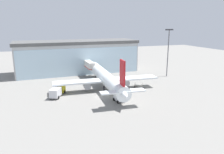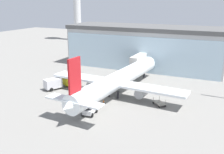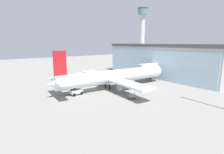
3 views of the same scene
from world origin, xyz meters
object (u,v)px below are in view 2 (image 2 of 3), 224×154
Objects in this scene: airplane at (118,80)px; pushback_tug at (89,110)px; safety_cone_nose at (104,101)px; baggage_cart at (159,103)px; safety_cone_wingtip at (69,84)px; catering_truck at (58,83)px; jet_bridge at (142,58)px.

airplane is 12.46m from pushback_tug.
baggage_cart is at bearing 17.15° from safety_cone_nose.
safety_cone_nose and safety_cone_wingtip have the same top height.
airplane is 71.68× the size of safety_cone_wingtip.
safety_cone_wingtip is at bearing 90.52° from airplane.
baggage_cart is 24.39m from safety_cone_wingtip.
pushback_tug is (14.60, -10.00, -0.49)m from catering_truck.
jet_bridge is at bearing 90.54° from safety_cone_nose.
pushback_tug is 6.19× the size of safety_cone_nose.
pushback_tug is at bearing -98.18° from catering_truck.
pushback_tug is (-10.65, -10.07, 0.47)m from baggage_cart.
jet_bridge reaches higher than catering_truck.
safety_cone_nose is at bearing -25.70° from safety_cone_wingtip.
catering_truck reaches higher than safety_cone_nose.
baggage_cart reaches higher than safety_cone_nose.
airplane reaches higher than safety_cone_nose.
airplane reaches higher than safety_cone_wingtip.
baggage_cart is at bearing -63.61° from catering_truck.
safety_cone_nose is at bearing -179.49° from jet_bridge.
pushback_tug reaches higher than baggage_cart.
baggage_cart is at bearing -151.99° from jet_bridge.
pushback_tug reaches higher than safety_cone_nose.
safety_cone_nose is 14.60m from safety_cone_wingtip.
safety_cone_wingtip is (-13.56, 12.99, -0.70)m from pushback_tug.
jet_bridge is 1.79× the size of catering_truck.
pushback_tug is at bearing -178.86° from jet_bridge.
jet_bridge is 0.34× the size of airplane.
pushback_tug is 6.19× the size of safety_cone_wingtip.
jet_bridge reaches higher than safety_cone_wingtip.
pushback_tug is 6.71m from safety_cone_nose.
baggage_cart is 5.72× the size of safety_cone_wingtip.
jet_bridge is 19.13m from airplane.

